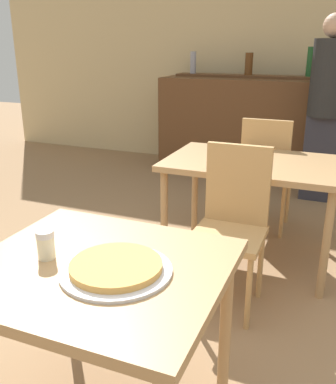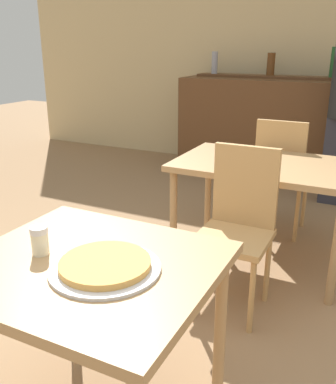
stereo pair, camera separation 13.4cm
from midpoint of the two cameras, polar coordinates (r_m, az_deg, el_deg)
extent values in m
cube|color=#D1B784|center=(5.50, 14.55, 17.57)|extent=(8.00, 0.05, 2.80)
cube|color=#A87F51|center=(1.58, -11.70, -10.10)|extent=(0.90, 0.80, 0.04)
cylinder|color=#A87F51|center=(2.21, -14.72, -12.65)|extent=(0.05, 0.05, 0.72)
cylinder|color=#A87F51|center=(1.90, 5.56, -17.77)|extent=(0.05, 0.05, 0.72)
cube|color=#A87F51|center=(2.96, 10.09, 3.76)|extent=(1.17, 0.77, 0.04)
cylinder|color=#A87F51|center=(2.94, -1.81, -3.77)|extent=(0.05, 0.05, 0.71)
cylinder|color=#A87F51|center=(2.72, 18.99, -6.84)|extent=(0.05, 0.05, 0.71)
cylinder|color=#A87F51|center=(3.51, 2.51, 0.09)|extent=(0.05, 0.05, 0.71)
cylinder|color=#A87F51|center=(3.33, 19.82, -2.16)|extent=(0.05, 0.05, 0.71)
cube|color=brown|center=(5.08, 12.92, 8.08)|extent=(2.60, 0.56, 1.13)
cube|color=brown|center=(5.15, 13.69, 14.67)|extent=(2.39, 0.24, 0.03)
cylinder|color=#9999A3|center=(5.39, 2.64, 16.87)|extent=(0.07, 0.07, 0.26)
cylinder|color=#5B3314|center=(5.20, 9.98, 16.48)|extent=(0.09, 0.09, 0.25)
cylinder|color=#1E5123|center=(5.10, 17.75, 16.21)|extent=(0.09, 0.09, 0.31)
cube|color=tan|center=(2.47, 6.46, -5.89)|extent=(0.40, 0.40, 0.04)
cube|color=tan|center=(2.54, 7.82, 1.02)|extent=(0.38, 0.04, 0.48)
cylinder|color=tan|center=(2.48, 1.29, -11.85)|extent=(0.03, 0.03, 0.44)
cylinder|color=tan|center=(2.40, 9.09, -13.29)|extent=(0.03, 0.03, 0.44)
cylinder|color=tan|center=(2.76, 3.85, -8.45)|extent=(0.03, 0.03, 0.44)
cylinder|color=tan|center=(2.69, 10.82, -9.60)|extent=(0.03, 0.03, 0.44)
cube|color=tan|center=(3.63, 12.04, 2.12)|extent=(0.40, 0.40, 0.04)
cube|color=tan|center=(3.39, 11.76, 5.44)|extent=(0.38, 0.04, 0.48)
cylinder|color=tan|center=(3.85, 14.76, -0.91)|extent=(0.03, 0.03, 0.44)
cylinder|color=tan|center=(3.90, 9.82, -0.27)|extent=(0.03, 0.03, 0.44)
cylinder|color=tan|center=(3.53, 13.97, -2.67)|extent=(0.03, 0.03, 0.44)
cylinder|color=tan|center=(3.58, 8.60, -1.95)|extent=(0.03, 0.03, 0.44)
cylinder|color=silver|center=(1.50, -9.50, -10.35)|extent=(0.39, 0.39, 0.01)
cylinder|color=gold|center=(1.49, -9.54, -9.75)|extent=(0.32, 0.32, 0.02)
cylinder|color=beige|center=(1.64, -18.24, -7.08)|extent=(0.06, 0.06, 0.08)
cylinder|color=silver|center=(1.62, -18.44, -5.35)|extent=(0.07, 0.07, 0.02)
cube|color=#2D2D38|center=(4.49, 18.76, 4.25)|extent=(0.32, 0.18, 0.84)
cylinder|color=#262626|center=(4.37, 19.86, 14.08)|extent=(0.34, 0.34, 0.70)
sphere|color=tan|center=(4.36, 20.58, 20.08)|extent=(0.22, 0.22, 0.22)
camera|label=1|loc=(0.07, -91.96, -0.68)|focal=40.00mm
camera|label=2|loc=(0.07, 88.04, 0.68)|focal=40.00mm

